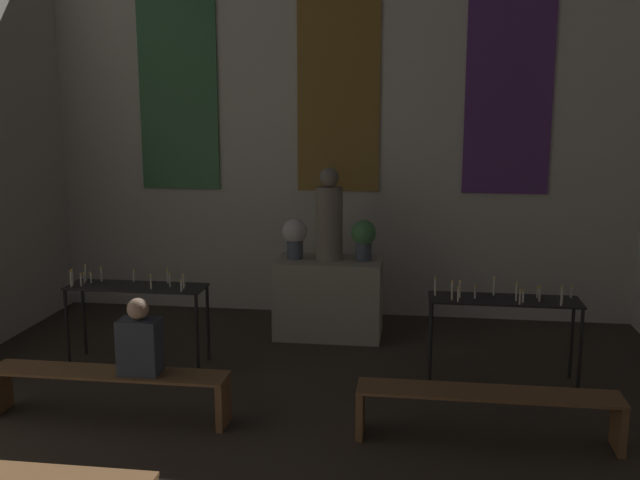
# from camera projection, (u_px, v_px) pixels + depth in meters

# --- Properties ---
(wall_back) EXTENTS (7.95, 0.16, 5.29)m
(wall_back) POSITION_uv_depth(u_px,v_px,m) (339.00, 116.00, 9.37)
(wall_back) COLOR silver
(wall_back) RESTS_ON ground_plane
(altar) EXTENTS (1.29, 0.74, 0.96)m
(altar) POSITION_uv_depth(u_px,v_px,m) (329.00, 297.00, 8.78)
(altar) COLOR #ADA38E
(altar) RESTS_ON ground_plane
(statue) EXTENTS (0.33, 0.33, 1.12)m
(statue) POSITION_uv_depth(u_px,v_px,m) (329.00, 218.00, 8.60)
(statue) COLOR gray
(statue) RESTS_ON altar
(flower_vase_left) EXTENTS (0.30, 0.30, 0.50)m
(flower_vase_left) POSITION_uv_depth(u_px,v_px,m) (295.00, 235.00, 8.70)
(flower_vase_left) COLOR #4C5666
(flower_vase_left) RESTS_ON altar
(flower_vase_right) EXTENTS (0.30, 0.30, 0.50)m
(flower_vase_right) POSITION_uv_depth(u_px,v_px,m) (364.00, 237.00, 8.58)
(flower_vase_right) COLOR #4C5666
(flower_vase_right) RESTS_ON altar
(candle_rack_left) EXTENTS (1.52, 0.45, 1.08)m
(candle_rack_left) POSITION_uv_depth(u_px,v_px,m) (136.00, 295.00, 7.75)
(candle_rack_left) COLOR black
(candle_rack_left) RESTS_ON ground_plane
(candle_rack_right) EXTENTS (1.52, 0.45, 1.09)m
(candle_rack_right) POSITION_uv_depth(u_px,v_px,m) (504.00, 309.00, 7.23)
(candle_rack_right) COLOR black
(candle_rack_right) RESTS_ON ground_plane
(pew_back_left) EXTENTS (2.20, 0.36, 0.45)m
(pew_back_left) POSITION_uv_depth(u_px,v_px,m) (108.00, 383.00, 6.44)
(pew_back_left) COLOR brown
(pew_back_left) RESTS_ON ground_plane
(pew_back_right) EXTENTS (2.20, 0.36, 0.45)m
(pew_back_right) POSITION_uv_depth(u_px,v_px,m) (487.00, 404.00, 5.99)
(pew_back_right) COLOR brown
(pew_back_right) RESTS_ON ground_plane
(person_seated) EXTENTS (0.36, 0.24, 0.70)m
(person_seated) POSITION_uv_depth(u_px,v_px,m) (140.00, 341.00, 6.32)
(person_seated) COLOR #383D47
(person_seated) RESTS_ON pew_back_left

